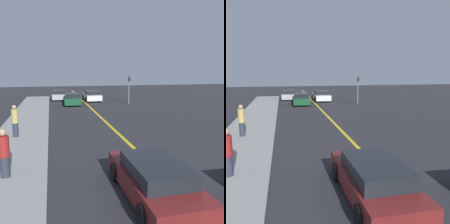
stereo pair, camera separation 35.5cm
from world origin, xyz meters
The scene contains 9 objects.
road_center_line centered at (0.00, 18.00, 0.00)m, with size 0.20×60.00×0.01m.
sidewalk_left centered at (-5.76, 18.00, 0.06)m, with size 3.12×36.00×0.11m.
car_ahead_center centered at (-1.03, 5.31, 0.61)m, with size 1.87×4.53×1.24m.
car_far_distant centered at (-1.66, 26.99, 0.62)m, with size 2.00×4.11×1.30m.
car_parked_left_lot centered at (1.11, 30.07, 0.63)m, with size 1.98×4.54×1.27m.
car_oncoming_far centered at (-2.83, 32.28, 0.61)m, with size 2.11×4.18×1.25m.
pedestrian_near_curb centered at (-5.65, 7.74, 0.99)m, with size 0.39×0.39×1.76m.
pedestrian_mid_group centered at (-6.01, 13.47, 1.03)m, with size 0.37×0.37×1.83m.
traffic_light centered at (4.74, 25.91, 2.02)m, with size 0.18×0.40×3.20m.
Camera 1 is at (-3.96, -1.35, 3.89)m, focal length 40.00 mm.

